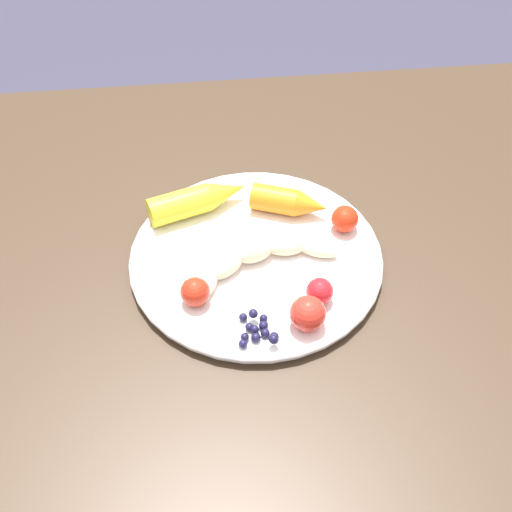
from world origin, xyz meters
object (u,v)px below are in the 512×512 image
Objects in this scene: dining_table at (249,324)px; carrot_yellow at (198,200)px; banana at (258,258)px; tomato_extra at (345,219)px; tomato_near at (308,314)px; plate at (256,257)px; tomato_far at (320,291)px; carrot_orange at (289,202)px; tomato_mid at (195,292)px; blueberry_pile at (258,330)px.

carrot_yellow is (0.05, -0.14, 0.11)m from dining_table.
tomato_extra reaches higher than banana.
tomato_near is at bearing 63.94° from tomato_extra.
tomato_far reaches higher than plate.
tomato_near is at bearing 112.30° from plate.
tomato_extra reaches higher than tomato_far.
banana reaches higher than plate.
tomato_far is at bearing 154.00° from dining_table.
tomato_extra is (-0.07, 0.04, -0.00)m from carrot_orange.
tomato_near is 1.29× the size of tomato_far.
carrot_orange reaches higher than plate.
tomato_far is 0.13m from tomato_extra.
tomato_mid is (0.01, 0.16, -0.00)m from carrot_yellow.
plate is at bearing -49.94° from tomato_far.
carrot_orange is 0.21m from blueberry_pile.
tomato_far is (-0.14, 0.18, -0.00)m from carrot_yellow.
blueberry_pile is (0.07, 0.20, -0.01)m from carrot_orange.
dining_table is at bearing -87.18° from blueberry_pile.
tomato_extra reaches higher than blueberry_pile.
tomato_far is at bearing 135.43° from banana.
dining_table is at bearing 59.73° from carrot_orange.
plate is at bearing 54.98° from carrot_orange.
plate is 0.11m from tomato_far.
tomato_mid is (0.08, 0.05, 0.01)m from banana.
dining_table is 0.14m from tomato_far.
tomato_extra is (-0.08, -0.15, -0.00)m from tomato_near.
carrot_yellow is 0.20m from tomato_extra.
carrot_yellow is at bearing -61.03° from tomato_near.
tomato_near is at bearing 88.02° from carrot_orange.
blueberry_pile is at bearing 50.20° from tomato_extra.
banana reaches higher than dining_table.
banana is at bearing 22.94° from tomato_extra.
banana is 5.41× the size of tomato_extra.
tomato_near is (-0.06, -0.01, 0.01)m from blueberry_pile.
blueberry_pile is at bearing 72.04° from carrot_orange.
tomato_far is at bearing -120.21° from tomato_near.
banana is 0.11m from blueberry_pile.
banana is 0.13m from carrot_yellow.
carrot_orange is at bearing -85.04° from tomato_far.
blueberry_pile is 1.21× the size of tomato_near.
blueberry_pile is at bearing 141.25° from tomato_mid.
tomato_extra is (-0.14, -0.08, 0.11)m from dining_table.
banana is at bearing -44.57° from tomato_far.
banana reaches higher than blueberry_pile.
tomato_mid is (0.14, 0.15, -0.00)m from carrot_orange.
carrot_orange is 3.31× the size of tomato_far.
blueberry_pile is 0.09m from tomato_far.
dining_table is at bearing 70.19° from plate.
blueberry_pile is 0.09m from tomato_mid.
carrot_yellow is 0.22m from tomato_far.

